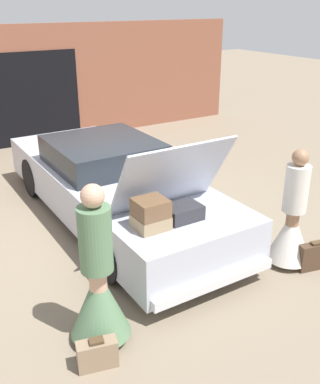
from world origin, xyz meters
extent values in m
plane|color=#7F705B|center=(0.00, 0.00, 0.00)|extent=(40.00, 40.00, 0.00)
cube|color=brown|center=(0.00, 4.84, 1.40)|extent=(12.00, 0.12, 2.80)
cube|color=black|center=(0.00, 4.76, 1.10)|extent=(2.80, 0.02, 2.20)
cube|color=#B2B7C6|center=(0.00, 0.00, 0.51)|extent=(1.79, 5.21, 0.65)
cube|color=#1E2328|center=(0.00, 0.31, 1.03)|extent=(1.57, 1.67, 0.41)
cylinder|color=black|center=(-0.82, 1.62, 0.34)|extent=(0.18, 0.68, 0.68)
cylinder|color=black|center=(0.82, 1.62, 0.34)|extent=(0.18, 0.68, 0.68)
cylinder|color=black|center=(-0.82, -1.56, 0.34)|extent=(0.18, 0.68, 0.68)
cylinder|color=black|center=(0.82, -1.56, 0.34)|extent=(0.18, 0.68, 0.68)
cube|color=silver|center=(0.00, -2.65, 0.28)|extent=(1.70, 0.10, 0.12)
cube|color=#B2B7C6|center=(0.00, -1.72, 1.30)|extent=(1.52, 0.60, 0.95)
cube|color=#9E8460|center=(-0.47, -1.99, 0.91)|extent=(0.38, 0.35, 0.16)
cube|color=#2D2D33|center=(-0.02, -1.99, 0.92)|extent=(0.44, 0.32, 0.18)
cube|color=brown|center=(-0.47, -1.99, 1.09)|extent=(0.37, 0.35, 0.21)
cube|color=#2D2D33|center=(0.00, -1.99, 0.89)|extent=(0.41, 0.28, 0.12)
cylinder|color=tan|center=(-1.39, -2.50, 0.43)|extent=(0.18, 0.18, 0.85)
cone|color=#567A56|center=(-1.39, -2.50, 0.47)|extent=(0.63, 0.63, 0.77)
cylinder|color=#567A56|center=(-1.39, -2.50, 1.19)|extent=(0.33, 0.33, 0.67)
sphere|color=tan|center=(-1.39, -2.50, 1.64)|extent=(0.23, 0.23, 0.23)
cylinder|color=#997051|center=(1.39, -2.48, 0.39)|extent=(0.17, 0.17, 0.78)
cone|color=silver|center=(1.39, -2.48, 0.43)|extent=(0.58, 0.58, 0.70)
cylinder|color=silver|center=(1.39, -2.48, 1.09)|extent=(0.31, 0.31, 0.62)
sphere|color=#997051|center=(1.39, -2.48, 1.51)|extent=(0.21, 0.21, 0.21)
cube|color=#8C7259|center=(-1.58, -2.84, 0.15)|extent=(0.42, 0.25, 0.29)
cube|color=#4C3823|center=(-1.58, -2.84, 0.31)|extent=(0.16, 0.12, 0.02)
cube|color=#473323|center=(1.58, -2.76, 0.18)|extent=(0.49, 0.24, 0.37)
cube|color=#4C3823|center=(1.58, -2.76, 0.39)|extent=(0.18, 0.11, 0.02)
camera|label=1|loc=(-2.84, -6.01, 3.29)|focal=42.00mm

